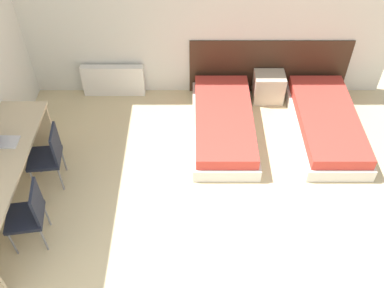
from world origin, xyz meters
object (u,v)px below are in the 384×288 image
at_px(bed_near_door, 325,123).
at_px(laptop, 0,139).
at_px(chair_near_notebook, 28,214).
at_px(nightstand, 267,87).
at_px(bed_near_window, 222,123).
at_px(chair_near_laptop, 48,155).

bearing_deg(bed_near_door, laptop, -166.59).
distance_m(chair_near_notebook, laptop, 1.01).
bearing_deg(nightstand, bed_near_window, -133.54).
distance_m(bed_near_door, chair_near_notebook, 4.19).
bearing_deg(chair_near_notebook, bed_near_window, 30.54).
bearing_deg(nightstand, bed_near_door, -46.46).
height_order(chair_near_laptop, laptop, laptop).
bearing_deg(bed_near_window, chair_near_laptop, -157.57).
relative_size(bed_near_door, chair_near_notebook, 2.21).
bearing_deg(bed_near_door, nightstand, 133.54).
height_order(chair_near_laptop, chair_near_notebook, same).
distance_m(nightstand, chair_near_laptop, 3.48).
relative_size(bed_near_window, bed_near_door, 1.00).
bearing_deg(bed_near_window, nightstand, 46.46).
bearing_deg(chair_near_notebook, bed_near_door, 17.49).
distance_m(bed_near_window, laptop, 2.98).
bearing_deg(laptop, bed_near_window, 21.47).
height_order(nightstand, chair_near_laptop, chair_near_laptop).
bearing_deg(chair_near_laptop, bed_near_door, 7.84).
xyz_separation_m(bed_near_door, chair_near_notebook, (-3.76, -1.83, 0.32)).
bearing_deg(laptop, chair_near_notebook, -59.46).
relative_size(nightstand, chair_near_notebook, 0.54).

